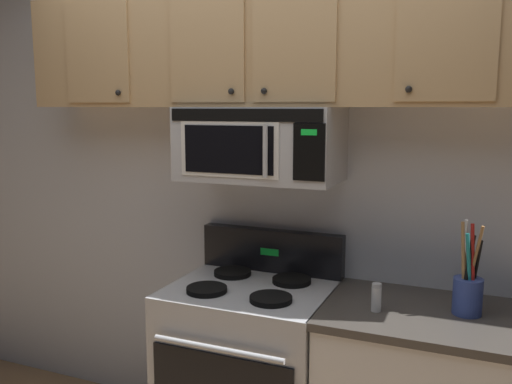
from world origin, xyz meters
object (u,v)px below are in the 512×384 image
(stove_range, at_px, (251,372))
(utensil_crock_blue, at_px, (468,290))
(over_range_microwave, at_px, (260,144))
(salt_shaker, at_px, (376,297))

(stove_range, height_order, utensil_crock_blue, utensil_crock_blue)
(over_range_microwave, bearing_deg, utensil_crock_blue, -4.93)
(stove_range, relative_size, over_range_microwave, 1.47)
(stove_range, xyz_separation_m, salt_shaker, (0.61, -0.08, 0.49))
(stove_range, bearing_deg, utensil_crock_blue, 1.98)
(salt_shaker, bearing_deg, utensil_crock_blue, 17.66)
(over_range_microwave, height_order, salt_shaker, over_range_microwave)
(stove_range, distance_m, salt_shaker, 0.79)
(stove_range, bearing_deg, salt_shaker, -7.38)
(salt_shaker, bearing_deg, stove_range, 172.62)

